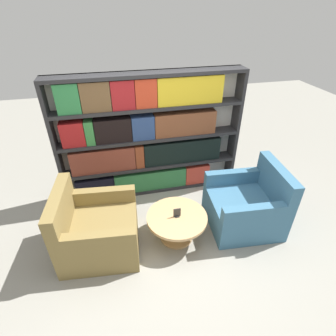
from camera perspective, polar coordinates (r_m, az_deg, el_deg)
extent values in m
plane|color=gray|center=(3.62, 0.69, -17.06)|extent=(14.00, 14.00, 0.00)
cube|color=silver|center=(4.18, -4.05, 7.37)|extent=(2.82, 0.05, 1.95)
cube|color=#262628|center=(4.11, -23.17, 4.14)|extent=(0.05, 0.30, 1.95)
cube|color=#262628|center=(4.47, 14.16, 8.24)|extent=(0.05, 0.30, 1.95)
cube|color=#262628|center=(4.57, -3.32, -4.09)|extent=(2.72, 0.30, 0.05)
cube|color=#262628|center=(4.30, -3.52, 0.81)|extent=(2.72, 0.30, 0.05)
cube|color=#262628|center=(4.06, -3.75, 6.62)|extent=(2.72, 0.30, 0.05)
cube|color=#262628|center=(3.87, -4.01, 13.09)|extent=(2.72, 0.30, 0.05)
cube|color=#262628|center=(3.74, -4.30, 19.75)|extent=(2.72, 0.30, 0.05)
cube|color=black|center=(4.41, -15.46, -3.80)|extent=(0.60, 0.20, 0.34)
cube|color=#2E703D|center=(4.43, -3.84, -2.34)|extent=(1.19, 0.20, 0.34)
cube|color=#B73A2C|center=(4.59, 6.14, -1.00)|extent=(0.41, 0.20, 0.34)
cube|color=brown|center=(4.14, -13.92, 1.86)|extent=(0.96, 0.20, 0.38)
cube|color=brown|center=(4.15, -6.29, 2.81)|extent=(0.13, 0.20, 0.38)
cube|color=black|center=(4.27, 3.03, 3.90)|extent=(1.25, 0.20, 0.38)
cube|color=maroon|center=(3.95, -20.01, 7.08)|extent=(0.32, 0.20, 0.36)
cube|color=#32783B|center=(3.93, -16.68, 7.55)|extent=(0.12, 0.20, 0.36)
cube|color=black|center=(3.91, -11.86, 8.18)|extent=(0.52, 0.20, 0.36)
cube|color=navy|center=(3.94, -5.53, 8.92)|extent=(0.33, 0.20, 0.36)
cube|color=brown|center=(4.06, 3.63, 9.79)|extent=(0.95, 0.20, 0.36)
cube|color=#2C7740|center=(3.77, -20.98, 14.07)|extent=(0.30, 0.20, 0.40)
cube|color=brown|center=(3.74, -15.50, 14.88)|extent=(0.39, 0.20, 0.40)
cube|color=maroon|center=(3.74, -9.87, 15.58)|extent=(0.31, 0.20, 0.40)
cube|color=#BA371E|center=(3.77, -4.96, 16.07)|extent=(0.30, 0.20, 0.40)
cube|color=gold|center=(3.91, 4.68, 16.70)|extent=(0.96, 0.20, 0.40)
cube|color=olive|center=(3.58, -14.43, -13.93)|extent=(1.03, 1.00, 0.44)
cube|color=olive|center=(3.36, -22.36, -8.64)|extent=(0.23, 0.92, 0.48)
cube|color=olive|center=(3.07, -14.59, -15.05)|extent=(0.81, 0.20, 0.21)
cube|color=olive|center=(3.64, -13.51, -5.85)|extent=(0.81, 0.20, 0.21)
cube|color=#386684|center=(3.95, 15.94, -8.97)|extent=(1.01, 0.98, 0.44)
cube|color=#386684|center=(3.84, 22.48, -2.95)|extent=(0.21, 0.91, 0.48)
cube|color=#386684|center=(4.00, 13.64, -1.93)|extent=(0.81, 0.19, 0.21)
cube|color=#386684|center=(3.45, 18.12, -9.35)|extent=(0.81, 0.19, 0.21)
cylinder|color=tan|center=(3.62, 1.89, -12.92)|extent=(0.14, 0.14, 0.35)
cylinder|color=tan|center=(3.74, 1.85, -14.64)|extent=(0.44, 0.44, 0.03)
cylinder|color=tan|center=(3.48, 1.95, -10.68)|extent=(0.80, 0.80, 0.04)
cube|color=black|center=(3.47, 1.96, -10.38)|extent=(0.06, 0.06, 0.01)
cube|color=#2D2D2D|center=(3.43, 1.98, -9.66)|extent=(0.10, 0.01, 0.13)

